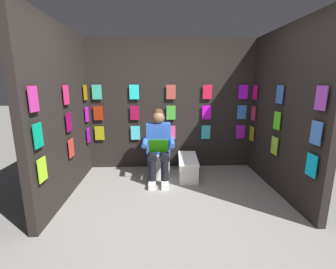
{
  "coord_description": "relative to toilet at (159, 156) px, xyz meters",
  "views": [
    {
      "loc": [
        0.24,
        2.2,
        1.6
      ],
      "look_at": [
        0.09,
        -1.14,
        0.85
      ],
      "focal_mm": 24.51,
      "sensor_mm": 36.0,
      "label": 1
    }
  ],
  "objects": [
    {
      "name": "comic_longbox_near",
      "position": [
        -0.51,
        0.13,
        -0.15
      ],
      "size": [
        0.37,
        0.81,
        0.34
      ],
      "rotation": [
        0.0,
        0.0,
        -0.06
      ],
      "color": "white",
      "rests_on": "ground"
    },
    {
      "name": "toilet",
      "position": [
        0.0,
        0.0,
        0.0
      ],
      "size": [
        0.41,
        0.56,
        0.77
      ],
      "rotation": [
        0.0,
        0.0,
        -0.01
      ],
      "color": "white",
      "rests_on": "ground"
    },
    {
      "name": "ground_plane",
      "position": [
        -0.24,
        1.7,
        -0.33
      ],
      "size": [
        30.0,
        30.0,
        0.0
      ],
      "primitive_type": "plane",
      "color": "gray"
    },
    {
      "name": "display_wall_back",
      "position": [
        -0.24,
        -0.42,
        0.86
      ],
      "size": [
        3.16,
        0.14,
        2.38
      ],
      "color": "black",
      "rests_on": "ground"
    },
    {
      "name": "display_wall_left",
      "position": [
        -1.81,
        0.66,
        0.86
      ],
      "size": [
        0.14,
        2.07,
        2.38
      ],
      "color": "black",
      "rests_on": "ground"
    },
    {
      "name": "display_wall_right",
      "position": [
        1.34,
        0.66,
        0.86
      ],
      "size": [
        0.14,
        2.07,
        2.38
      ],
      "color": "black",
      "rests_on": "ground"
    },
    {
      "name": "person_reading",
      "position": [
        0.0,
        0.23,
        0.27
      ],
      "size": [
        0.53,
        0.68,
        1.19
      ],
      "rotation": [
        0.0,
        0.0,
        -0.01
      ],
      "color": "blue",
      "rests_on": "ground"
    }
  ]
}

